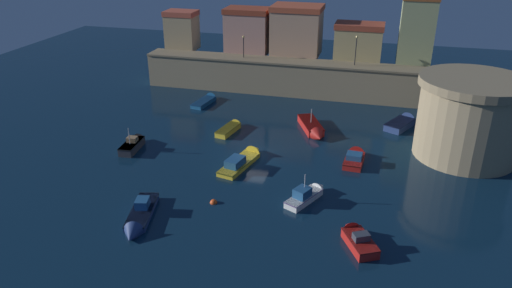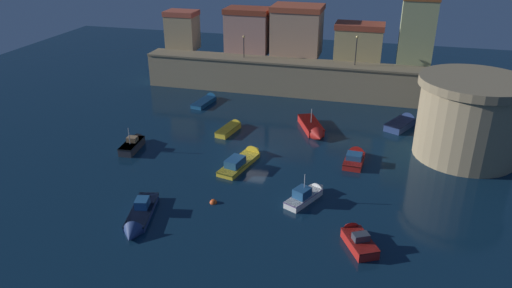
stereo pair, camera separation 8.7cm
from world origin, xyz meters
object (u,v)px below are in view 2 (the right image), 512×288
(quay_lamp_0, at_px, (244,43))
(moored_boat_6, at_px, (244,159))
(moored_boat_4, at_px, (355,157))
(moored_boat_8, at_px, (231,127))
(fortress_tower, at_px, (470,118))
(moored_boat_7, at_px, (403,122))
(quay_lamp_1, at_px, (356,46))
(mooring_buoy_0, at_px, (213,203))
(moored_boat_5, at_px, (207,100))
(moored_boat_9, at_px, (356,238))
(moored_boat_2, at_px, (138,219))
(moored_boat_1, at_px, (308,194))
(moored_boat_0, at_px, (134,143))
(moored_boat_3, at_px, (313,129))

(quay_lamp_0, distance_m, moored_boat_6, 23.20)
(moored_boat_4, height_order, moored_boat_8, moored_boat_4)
(fortress_tower, relative_size, moored_boat_7, 1.93)
(quay_lamp_1, relative_size, moored_boat_7, 0.69)
(mooring_buoy_0, bearing_deg, moored_boat_8, 102.08)
(fortress_tower, distance_m, moored_boat_8, 24.67)
(moored_boat_5, height_order, moored_boat_9, moored_boat_9)
(quay_lamp_1, bearing_deg, moored_boat_2, -112.13)
(mooring_buoy_0, bearing_deg, moored_boat_1, 19.88)
(moored_boat_2, bearing_deg, moored_boat_4, 121.44)
(fortress_tower, bearing_deg, moored_boat_8, 179.64)
(moored_boat_0, xyz_separation_m, moored_boat_6, (11.98, -0.30, -0.14))
(moored_boat_3, relative_size, moored_boat_6, 0.93)
(quay_lamp_1, height_order, moored_boat_3, quay_lamp_1)
(fortress_tower, height_order, moored_boat_8, fortress_tower)
(quay_lamp_0, bearing_deg, moored_boat_4, -47.77)
(moored_boat_6, bearing_deg, moored_boat_5, 44.24)
(moored_boat_6, relative_size, moored_boat_8, 1.43)
(quay_lamp_0, xyz_separation_m, moored_boat_3, (11.60, -12.43, -6.15))
(moored_boat_7, bearing_deg, moored_boat_9, -161.37)
(quay_lamp_0, xyz_separation_m, quay_lamp_1, (14.84, 0.00, 0.47))
(fortress_tower, relative_size, moored_boat_4, 2.33)
(quay_lamp_1, distance_m, moored_boat_6, 24.06)
(moored_boat_0, bearing_deg, moored_boat_2, -155.31)
(moored_boat_2, xyz_separation_m, moored_boat_8, (1.46, 19.37, 0.01))
(moored_boat_3, xyz_separation_m, moored_boat_4, (5.08, -5.93, -0.05))
(quay_lamp_0, xyz_separation_m, moored_boat_1, (13.37, -26.65, -6.15))
(moored_boat_7, bearing_deg, moored_boat_2, 168.84)
(moored_boat_6, bearing_deg, moored_boat_9, -119.59)
(moored_boat_3, distance_m, moored_boat_9, 20.44)
(moored_boat_5, xyz_separation_m, mooring_buoy_0, (9.08, -23.22, -0.29))
(moored_boat_8, height_order, mooring_buoy_0, moored_boat_8)
(moored_boat_7, distance_m, moored_boat_9, 24.25)
(moored_boat_5, bearing_deg, moored_boat_1, -132.45)
(moored_boat_9, bearing_deg, moored_boat_0, 36.97)
(quay_lamp_0, relative_size, moored_boat_5, 0.55)
(moored_boat_6, bearing_deg, moored_boat_1, -113.63)
(moored_boat_1, height_order, moored_boat_5, moored_boat_1)
(fortress_tower, distance_m, moored_boat_9, 20.11)
(moored_boat_2, distance_m, moored_boat_3, 23.61)
(moored_boat_7, height_order, moored_boat_8, moored_boat_7)
(moored_boat_2, height_order, moored_boat_4, moored_boat_2)
(moored_boat_4, bearing_deg, moored_boat_8, 77.08)
(moored_boat_6, distance_m, mooring_buoy_0, 7.93)
(moored_boat_3, distance_m, moored_boat_6, 10.48)
(moored_boat_2, distance_m, moored_boat_8, 19.42)
(moored_boat_0, xyz_separation_m, moored_boat_2, (6.90, -12.46, -0.15))
(moored_boat_4, height_order, mooring_buoy_0, moored_boat_4)
(moored_boat_6, relative_size, moored_boat_9, 1.63)
(moored_boat_0, height_order, moored_boat_6, moored_boat_0)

